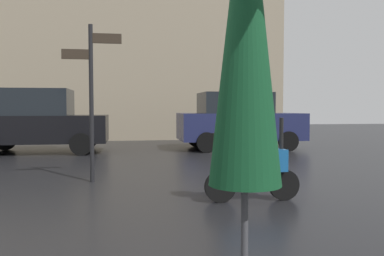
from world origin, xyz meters
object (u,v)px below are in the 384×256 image
parked_scooter (250,164)px  street_signpost (92,87)px  parked_car_left (38,121)px  folded_patio_umbrella_far (246,37)px  parked_car_right (238,120)px

parked_scooter → street_signpost: 3.34m
parked_scooter → parked_car_left: size_ratio=0.36×
parked_scooter → street_signpost: bearing=147.9°
folded_patio_umbrella_far → street_signpost: size_ratio=0.89×
parked_car_left → folded_patio_umbrella_far: bearing=93.2°
parked_car_right → street_signpost: bearing=44.6°
street_signpost → parked_car_right: bearing=51.2°
parked_scooter → parked_car_right: (1.93, 7.37, 0.41)m
parked_car_left → parked_car_right: parked_car_left is taller
parked_car_left → street_signpost: bearing=97.9°
parked_scooter → street_signpost: (-2.42, 1.96, 1.21)m
street_signpost → parked_car_left: bearing=111.5°
folded_patio_umbrella_far → street_signpost: street_signpost is taller
parked_car_right → street_signpost: size_ratio=1.42×
parked_car_right → street_signpost: (-4.35, -5.41, 0.80)m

